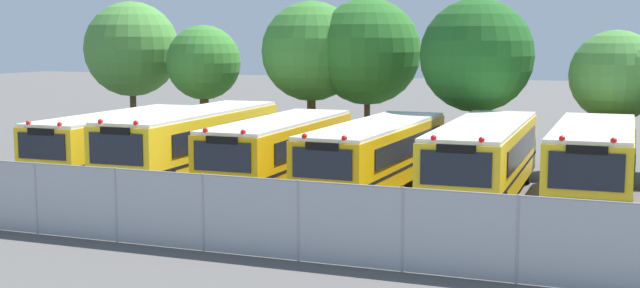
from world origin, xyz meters
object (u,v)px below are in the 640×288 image
(school_bus_5, at_px, (593,162))
(tree_0, at_px, (135,48))
(tree_1, at_px, (202,63))
(tree_5, at_px, (621,75))
(tree_4, at_px, (477,57))
(school_bus_1, at_px, (194,141))
(school_bus_0, at_px, (120,140))
(traffic_cone, at_px, (62,211))
(tree_3, at_px, (365,51))
(school_bus_2, at_px, (280,149))
(tree_2, at_px, (313,52))
(school_bus_4, at_px, (484,157))
(school_bus_3, at_px, (376,153))

(school_bus_5, bearing_deg, tree_0, -22.49)
(tree_1, xyz_separation_m, tree_5, (19.58, -1.56, -0.21))
(tree_1, relative_size, tree_4, 0.86)
(school_bus_5, height_order, tree_1, tree_1)
(school_bus_1, bearing_deg, school_bus_0, -4.90)
(tree_5, xyz_separation_m, traffic_cone, (-15.17, -14.96, -3.66))
(school_bus_1, xyz_separation_m, tree_4, (9.53, 6.81, 3.18))
(tree_1, bearing_deg, school_bus_5, -24.08)
(school_bus_5, xyz_separation_m, tree_3, (-10.76, 9.10, 3.35))
(tree_4, xyz_separation_m, tree_5, (5.64, 0.22, -0.69))
(school_bus_2, distance_m, traffic_cone, 8.74)
(school_bus_1, bearing_deg, tree_2, -100.73)
(school_bus_5, xyz_separation_m, tree_0, (-23.40, 9.24, 3.44))
(tree_5, distance_m, traffic_cone, 21.61)
(tree_0, bearing_deg, tree_1, -9.49)
(traffic_cone, bearing_deg, school_bus_4, 36.30)
(school_bus_3, height_order, tree_5, tree_5)
(school_bus_1, bearing_deg, school_bus_2, 177.91)
(school_bus_4, bearing_deg, school_bus_5, 176.01)
(school_bus_3, relative_size, tree_0, 1.42)
(school_bus_5, bearing_deg, tree_4, -53.69)
(school_bus_0, height_order, school_bus_3, school_bus_3)
(school_bus_3, bearing_deg, tree_4, -107.66)
(school_bus_3, distance_m, traffic_cone, 10.97)
(school_bus_2, bearing_deg, tree_1, -48.08)
(school_bus_0, xyz_separation_m, school_bus_1, (3.51, -0.22, 0.13))
(tree_1, distance_m, traffic_cone, 17.53)
(school_bus_2, height_order, school_bus_4, school_bus_4)
(school_bus_2, height_order, traffic_cone, school_bus_2)
(school_bus_1, height_order, school_bus_5, school_bus_1)
(tree_2, relative_size, tree_4, 1.01)
(tree_1, relative_size, tree_2, 0.85)
(school_bus_2, xyz_separation_m, school_bus_3, (3.63, 0.28, -0.01))
(tree_3, height_order, traffic_cone, tree_3)
(school_bus_0, height_order, tree_1, tree_1)
(school_bus_1, bearing_deg, tree_0, -48.12)
(school_bus_0, distance_m, tree_1, 8.88)
(school_bus_2, relative_size, tree_5, 1.67)
(school_bus_0, xyz_separation_m, tree_5, (18.68, 6.81, 2.62))
(tree_3, relative_size, traffic_cone, 12.09)
(tree_2, bearing_deg, tree_0, 177.10)
(tree_5, bearing_deg, school_bus_0, -159.97)
(tree_1, distance_m, tree_3, 8.35)
(school_bus_3, bearing_deg, tree_1, -34.27)
(school_bus_4, bearing_deg, tree_1, -29.97)
(school_bus_0, xyz_separation_m, tree_3, (7.41, 8.95, 3.47))
(school_bus_3, xyz_separation_m, tree_0, (-16.01, 9.08, 3.55))
(tree_1, distance_m, tree_2, 5.90)
(school_bus_4, bearing_deg, tree_4, -78.25)
(school_bus_0, distance_m, school_bus_5, 18.16)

